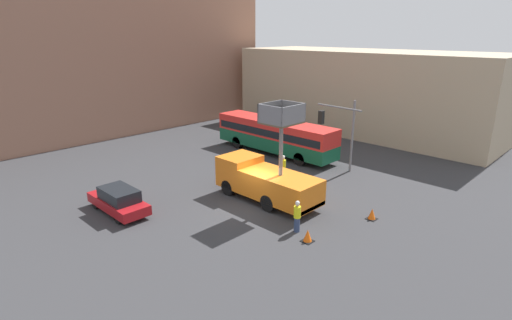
{
  "coord_description": "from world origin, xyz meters",
  "views": [
    {
      "loc": [
        -16.17,
        -15.96,
        10.29
      ],
      "look_at": [
        1.11,
        0.94,
        2.52
      ],
      "focal_mm": 28.0,
      "sensor_mm": 36.0,
      "label": 1
    }
  ],
  "objects_px": {
    "traffic_cone_mid_road": "(308,236)",
    "parked_car_curbside": "(119,200)",
    "traffic_cone_near_truck": "(372,214)",
    "road_worker_directing": "(283,168)",
    "city_bus": "(275,134)",
    "road_worker_near_truck": "(297,216)",
    "utility_truck": "(265,179)",
    "traffic_light_pole": "(341,126)"
  },
  "relations": [
    {
      "from": "city_bus",
      "to": "road_worker_near_truck",
      "type": "relative_size",
      "value": 6.64
    },
    {
      "from": "traffic_cone_mid_road",
      "to": "parked_car_curbside",
      "type": "relative_size",
      "value": 0.15
    },
    {
      "from": "traffic_cone_near_truck",
      "to": "traffic_light_pole",
      "type": "bearing_deg",
      "value": 48.1
    },
    {
      "from": "road_worker_directing",
      "to": "parked_car_curbside",
      "type": "relative_size",
      "value": 0.4
    },
    {
      "from": "road_worker_near_truck",
      "to": "road_worker_directing",
      "type": "height_order",
      "value": "road_worker_directing"
    },
    {
      "from": "city_bus",
      "to": "traffic_cone_mid_road",
      "type": "relative_size",
      "value": 17.92
    },
    {
      "from": "utility_truck",
      "to": "traffic_cone_mid_road",
      "type": "height_order",
      "value": "utility_truck"
    },
    {
      "from": "road_worker_directing",
      "to": "traffic_cone_near_truck",
      "type": "relative_size",
      "value": 2.85
    },
    {
      "from": "city_bus",
      "to": "traffic_cone_mid_road",
      "type": "height_order",
      "value": "city_bus"
    },
    {
      "from": "road_worker_near_truck",
      "to": "traffic_cone_near_truck",
      "type": "bearing_deg",
      "value": 137.14
    },
    {
      "from": "traffic_cone_near_truck",
      "to": "parked_car_curbside",
      "type": "height_order",
      "value": "parked_car_curbside"
    },
    {
      "from": "road_worker_directing",
      "to": "parked_car_curbside",
      "type": "distance_m",
      "value": 11.56
    },
    {
      "from": "traffic_light_pole",
      "to": "parked_car_curbside",
      "type": "height_order",
      "value": "traffic_light_pole"
    },
    {
      "from": "utility_truck",
      "to": "road_worker_near_truck",
      "type": "height_order",
      "value": "utility_truck"
    },
    {
      "from": "road_worker_directing",
      "to": "parked_car_curbside",
      "type": "xyz_separation_m",
      "value": [
        -11.07,
        3.35,
        -0.14
      ]
    },
    {
      "from": "city_bus",
      "to": "road_worker_directing",
      "type": "relative_size",
      "value": 6.49
    },
    {
      "from": "road_worker_near_truck",
      "to": "traffic_cone_mid_road",
      "type": "height_order",
      "value": "road_worker_near_truck"
    },
    {
      "from": "traffic_light_pole",
      "to": "road_worker_directing",
      "type": "distance_m",
      "value": 5.18
    },
    {
      "from": "traffic_light_pole",
      "to": "traffic_cone_mid_road",
      "type": "xyz_separation_m",
      "value": [
        -9.59,
        -4.44,
        -3.48
      ]
    },
    {
      "from": "road_worker_directing",
      "to": "parked_car_curbside",
      "type": "bearing_deg",
      "value": 58.8
    },
    {
      "from": "traffic_cone_near_truck",
      "to": "road_worker_directing",
      "type": "bearing_deg",
      "value": 80.25
    },
    {
      "from": "traffic_cone_mid_road",
      "to": "parked_car_curbside",
      "type": "height_order",
      "value": "parked_car_curbside"
    },
    {
      "from": "city_bus",
      "to": "parked_car_curbside",
      "type": "xyz_separation_m",
      "value": [
        -15.55,
        -1.47,
        -0.99
      ]
    },
    {
      "from": "parked_car_curbside",
      "to": "utility_truck",
      "type": "bearing_deg",
      "value": -34.01
    },
    {
      "from": "road_worker_near_truck",
      "to": "parked_car_curbside",
      "type": "distance_m",
      "value": 10.64
    },
    {
      "from": "city_bus",
      "to": "road_worker_near_truck",
      "type": "distance_m",
      "value": 14.59
    },
    {
      "from": "utility_truck",
      "to": "city_bus",
      "type": "xyz_separation_m",
      "value": [
        8.14,
        6.48,
        0.32
      ]
    },
    {
      "from": "traffic_cone_near_truck",
      "to": "city_bus",
      "type": "bearing_deg",
      "value": 65.34
    },
    {
      "from": "traffic_cone_near_truck",
      "to": "traffic_cone_mid_road",
      "type": "bearing_deg",
      "value": 167.01
    },
    {
      "from": "utility_truck",
      "to": "traffic_cone_mid_road",
      "type": "bearing_deg",
      "value": -114.43
    },
    {
      "from": "utility_truck",
      "to": "road_worker_directing",
      "type": "bearing_deg",
      "value": 24.37
    },
    {
      "from": "city_bus",
      "to": "road_worker_near_truck",
      "type": "bearing_deg",
      "value": 138.61
    },
    {
      "from": "traffic_light_pole",
      "to": "road_worker_near_truck",
      "type": "xyz_separation_m",
      "value": [
        -9.13,
        -3.36,
        -2.89
      ]
    },
    {
      "from": "road_worker_near_truck",
      "to": "traffic_cone_mid_road",
      "type": "relative_size",
      "value": 2.7
    },
    {
      "from": "road_worker_near_truck",
      "to": "utility_truck",
      "type": "bearing_deg",
      "value": -130.44
    },
    {
      "from": "traffic_cone_near_truck",
      "to": "traffic_cone_mid_road",
      "type": "xyz_separation_m",
      "value": [
        -4.65,
        1.07,
        0.01
      ]
    },
    {
      "from": "utility_truck",
      "to": "road_worker_near_truck",
      "type": "distance_m",
      "value": 4.54
    },
    {
      "from": "road_worker_directing",
      "to": "road_worker_near_truck",
      "type": "bearing_deg",
      "value": 121.64
    },
    {
      "from": "traffic_cone_mid_road",
      "to": "traffic_cone_near_truck",
      "type": "bearing_deg",
      "value": -12.99
    },
    {
      "from": "traffic_light_pole",
      "to": "traffic_cone_near_truck",
      "type": "height_order",
      "value": "traffic_light_pole"
    },
    {
      "from": "utility_truck",
      "to": "parked_car_curbside",
      "type": "bearing_deg",
      "value": 145.99
    },
    {
      "from": "traffic_cone_near_truck",
      "to": "parked_car_curbside",
      "type": "bearing_deg",
      "value": 130.81
    }
  ]
}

